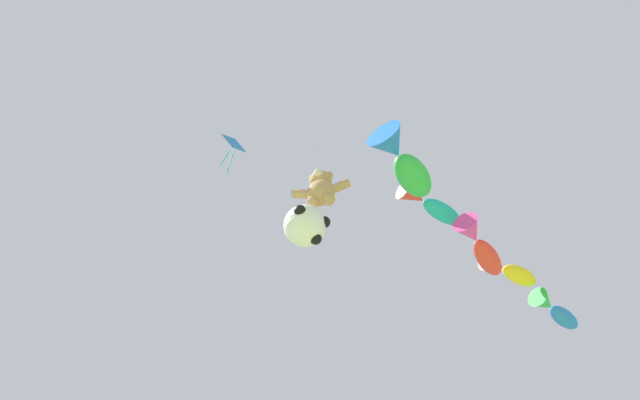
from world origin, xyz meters
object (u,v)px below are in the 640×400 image
(teddy_bear_kite, at_px, (321,189))
(fish_kite_emerald, at_px, (402,160))
(fish_kite_cobalt, at_px, (554,310))
(fish_kite_crimson, at_px, (479,245))
(fish_kite_goldfin, at_px, (507,270))
(fish_kite_teal, at_px, (428,203))
(diamond_kite, at_px, (233,147))
(soccer_ball_kite, at_px, (305,226))

(teddy_bear_kite, xyz_separation_m, fish_kite_emerald, (2.38, -0.05, 0.63))
(fish_kite_emerald, xyz_separation_m, fish_kite_cobalt, (4.43, 7.21, 0.54))
(fish_kite_crimson, bearing_deg, fish_kite_cobalt, 57.28)
(fish_kite_goldfin, bearing_deg, fish_kite_emerald, -119.08)
(fish_kite_teal, xyz_separation_m, fish_kite_cobalt, (3.81, 5.22, -0.15))
(diamond_kite, bearing_deg, fish_kite_crimson, 29.25)
(soccer_ball_kite, distance_m, diamond_kite, 5.07)
(soccer_ball_kite, bearing_deg, fish_kite_cobalt, 44.37)
(soccer_ball_kite, distance_m, fish_kite_crimson, 5.98)
(soccer_ball_kite, height_order, fish_kite_cobalt, fish_kite_cobalt)
(fish_kite_cobalt, distance_m, diamond_kite, 12.52)
(fish_kite_emerald, xyz_separation_m, fish_kite_teal, (0.62, 1.99, 0.69))
(fish_kite_emerald, relative_size, fish_kite_teal, 1.24)
(fish_kite_cobalt, bearing_deg, fish_kite_teal, -126.10)
(fish_kite_teal, bearing_deg, fish_kite_crimson, 44.97)
(teddy_bear_kite, bearing_deg, soccer_ball_kite, 167.53)
(fish_kite_teal, distance_m, fish_kite_cobalt, 6.47)
(teddy_bear_kite, bearing_deg, fish_kite_goldfin, 44.84)
(soccer_ball_kite, height_order, fish_kite_teal, fish_kite_teal)
(diamond_kite, bearing_deg, soccer_ball_kite, 19.50)
(soccer_ball_kite, bearing_deg, fish_kite_teal, 28.36)
(fish_kite_crimson, xyz_separation_m, fish_kite_goldfin, (1.13, 2.16, 1.19))
(soccer_ball_kite, relative_size, fish_kite_cobalt, 0.56)
(soccer_ball_kite, relative_size, fish_kite_goldfin, 0.57)
(fish_kite_teal, height_order, fish_kite_crimson, fish_kite_teal)
(fish_kite_emerald, xyz_separation_m, fish_kite_crimson, (1.88, 3.25, -0.22))
(diamond_kite, bearing_deg, fish_kite_cobalt, 39.51)
(fish_kite_emerald, relative_size, fish_kite_goldfin, 1.24)
(fish_kite_goldfin, relative_size, fish_kite_cobalt, 0.97)
(soccer_ball_kite, height_order, fish_kite_emerald, fish_kite_emerald)
(fish_kite_emerald, bearing_deg, soccer_ball_kite, 177.09)
(fish_kite_cobalt, bearing_deg, fish_kite_crimson, -122.72)
(fish_kite_cobalt, bearing_deg, teddy_bear_kite, -133.56)
(fish_kite_emerald, bearing_deg, fish_kite_goldfin, 60.92)
(fish_kite_teal, distance_m, fish_kite_goldfin, 4.18)
(fish_kite_teal, distance_m, diamond_kite, 6.53)
(diamond_kite, bearing_deg, fish_kite_teal, 24.89)
(teddy_bear_kite, relative_size, fish_kite_crimson, 0.70)
(soccer_ball_kite, distance_m, fish_kite_goldfin, 8.49)
(diamond_kite, bearing_deg, fish_kite_goldfin, 36.78)
(fish_kite_crimson, bearing_deg, diamond_kite, -150.75)
(teddy_bear_kite, relative_size, fish_kite_goldfin, 0.82)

